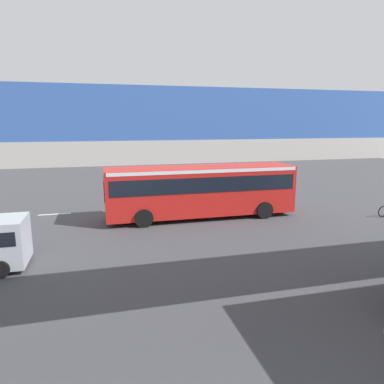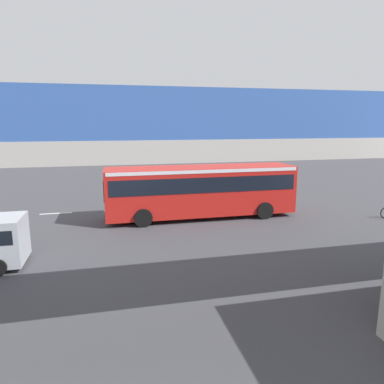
% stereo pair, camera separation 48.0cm
% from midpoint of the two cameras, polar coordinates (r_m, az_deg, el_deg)
% --- Properties ---
extents(ground, '(80.00, 80.00, 0.00)m').
position_cam_midpoint_polar(ground, '(22.01, -0.50, -3.96)').
color(ground, '#424247').
extents(city_bus, '(11.54, 2.85, 3.15)m').
position_cam_midpoint_polar(city_bus, '(21.40, 2.10, 0.77)').
color(city_bus, red).
rests_on(city_bus, ground).
extents(traffic_sign, '(0.08, 0.60, 2.80)m').
position_cam_midpoint_polar(traffic_sign, '(27.40, 12.77, 2.82)').
color(traffic_sign, slate).
rests_on(traffic_sign, ground).
extents(lane_dash_leftmost, '(2.00, 0.20, 0.01)m').
position_cam_midpoint_polar(lane_dash_leftmost, '(27.14, 14.96, -1.42)').
color(lane_dash_leftmost, silver).
rests_on(lane_dash_leftmost, ground).
extents(lane_dash_left, '(2.00, 0.20, 0.01)m').
position_cam_midpoint_polar(lane_dash_left, '(25.52, 7.01, -1.91)').
color(lane_dash_left, silver).
rests_on(lane_dash_left, ground).
extents(lane_dash_centre, '(2.00, 0.20, 0.01)m').
position_cam_midpoint_polar(lane_dash_centre, '(24.45, -1.83, -2.41)').
color(lane_dash_centre, silver).
rests_on(lane_dash_centre, ground).
extents(lane_dash_right, '(2.00, 0.20, 0.01)m').
position_cam_midpoint_polar(lane_dash_right, '(24.01, -11.24, -2.88)').
color(lane_dash_right, silver).
rests_on(lane_dash_right, ground).
extents(lane_dash_rightmost, '(2.00, 0.20, 0.01)m').
position_cam_midpoint_polar(lane_dash_rightmost, '(24.23, -20.75, -3.27)').
color(lane_dash_rightmost, silver).
rests_on(lane_dash_rightmost, ground).
extents(pedestrian_overpass, '(29.09, 2.60, 6.50)m').
position_cam_midpoint_polar(pedestrian_overpass, '(9.83, 15.27, 5.28)').
color(pedestrian_overpass, '#B2ADA5').
rests_on(pedestrian_overpass, ground).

